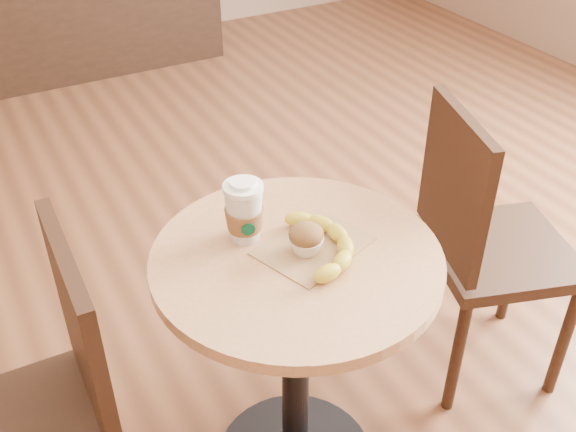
% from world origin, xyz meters
% --- Properties ---
extents(cafe_table, '(0.65, 0.65, 0.75)m').
position_xyz_m(cafe_table, '(0.02, -0.02, 0.51)').
color(cafe_table, black).
rests_on(cafe_table, ground).
extents(chair_left, '(0.41, 0.41, 0.91)m').
position_xyz_m(chair_left, '(-0.57, 0.03, 0.50)').
color(chair_left, black).
rests_on(chair_left, ground).
extents(chair_right, '(0.50, 0.50, 0.91)m').
position_xyz_m(chair_right, '(0.69, 0.06, 0.50)').
color(chair_right, black).
rests_on(chair_right, ground).
extents(kraft_bag, '(0.29, 0.25, 0.00)m').
position_xyz_m(kraft_bag, '(0.07, -0.01, 0.75)').
color(kraft_bag, '#9D764C').
rests_on(kraft_bag, cafe_table).
extents(coffee_cup, '(0.09, 0.09, 0.15)m').
position_xyz_m(coffee_cup, '(-0.05, 0.10, 0.82)').
color(coffee_cup, silver).
rests_on(coffee_cup, cafe_table).
extents(muffin, '(0.08, 0.08, 0.07)m').
position_xyz_m(muffin, '(0.05, -0.02, 0.79)').
color(muffin, silver).
rests_on(muffin, kraft_bag).
extents(banana, '(0.24, 0.30, 0.04)m').
position_xyz_m(banana, '(0.08, -0.03, 0.77)').
color(banana, gold).
rests_on(banana, kraft_bag).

